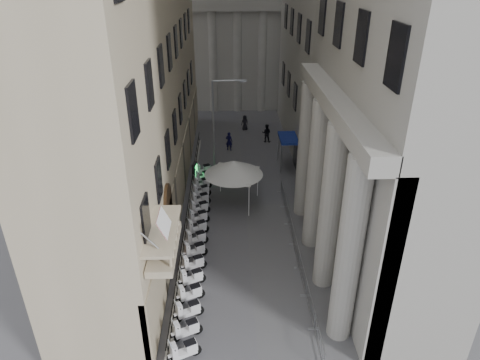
% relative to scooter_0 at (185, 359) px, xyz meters
% --- Properties ---
extents(iron_fence, '(0.30, 28.00, 1.40)m').
position_rel_scooter_0_xyz_m(iron_fence, '(-0.77, 13.43, 0.00)').
color(iron_fence, black).
rests_on(iron_fence, ground).
extents(blue_awning, '(1.60, 3.00, 3.00)m').
position_rel_scooter_0_xyz_m(blue_awning, '(7.68, 21.43, 0.00)').
color(blue_awning, navy).
rests_on(blue_awning, ground).
extents(flag, '(1.00, 1.40, 8.20)m').
position_rel_scooter_0_xyz_m(flag, '(-0.47, 0.43, 0.00)').
color(flag, '#9E0C11').
rests_on(flag, ground).
extents(scooter_0, '(1.51, 1.08, 1.50)m').
position_rel_scooter_0_xyz_m(scooter_0, '(0.00, 0.00, 0.00)').
color(scooter_0, white).
rests_on(scooter_0, ground).
extents(scooter_1, '(1.51, 1.08, 1.50)m').
position_rel_scooter_0_xyz_m(scooter_1, '(0.00, 1.33, 0.00)').
color(scooter_1, white).
rests_on(scooter_1, ground).
extents(scooter_2, '(1.51, 1.08, 1.50)m').
position_rel_scooter_0_xyz_m(scooter_2, '(0.00, 2.65, 0.00)').
color(scooter_2, white).
rests_on(scooter_2, ground).
extents(scooter_3, '(1.51, 1.08, 1.50)m').
position_rel_scooter_0_xyz_m(scooter_3, '(0.00, 3.98, 0.00)').
color(scooter_3, white).
rests_on(scooter_3, ground).
extents(scooter_4, '(1.51, 1.08, 1.50)m').
position_rel_scooter_0_xyz_m(scooter_4, '(0.00, 5.30, 0.00)').
color(scooter_4, white).
rests_on(scooter_4, ground).
extents(scooter_5, '(1.51, 1.08, 1.50)m').
position_rel_scooter_0_xyz_m(scooter_5, '(0.00, 6.63, 0.00)').
color(scooter_5, white).
rests_on(scooter_5, ground).
extents(scooter_6, '(1.51, 1.08, 1.50)m').
position_rel_scooter_0_xyz_m(scooter_6, '(0.00, 7.95, 0.00)').
color(scooter_6, white).
rests_on(scooter_6, ground).
extents(scooter_7, '(1.51, 1.08, 1.50)m').
position_rel_scooter_0_xyz_m(scooter_7, '(0.00, 9.28, 0.00)').
color(scooter_7, white).
rests_on(scooter_7, ground).
extents(scooter_8, '(1.51, 1.08, 1.50)m').
position_rel_scooter_0_xyz_m(scooter_8, '(0.00, 10.61, 0.00)').
color(scooter_8, white).
rests_on(scooter_8, ground).
extents(scooter_9, '(1.51, 1.08, 1.50)m').
position_rel_scooter_0_xyz_m(scooter_9, '(0.00, 11.93, 0.00)').
color(scooter_9, white).
rests_on(scooter_9, ground).
extents(scooter_10, '(1.51, 1.08, 1.50)m').
position_rel_scooter_0_xyz_m(scooter_10, '(0.00, 13.26, 0.00)').
color(scooter_10, white).
rests_on(scooter_10, ground).
extents(scooter_11, '(1.51, 1.08, 1.50)m').
position_rel_scooter_0_xyz_m(scooter_11, '(0.00, 14.58, 0.00)').
color(scooter_11, white).
rests_on(scooter_11, ground).
extents(scooter_12, '(1.51, 1.08, 1.50)m').
position_rel_scooter_0_xyz_m(scooter_12, '(0.00, 15.91, 0.00)').
color(scooter_12, white).
rests_on(scooter_12, ground).
extents(scooter_13, '(1.51, 1.08, 1.50)m').
position_rel_scooter_0_xyz_m(scooter_13, '(0.00, 17.23, 0.00)').
color(scooter_13, white).
rests_on(scooter_13, ground).
extents(scooter_14, '(1.51, 1.08, 1.50)m').
position_rel_scooter_0_xyz_m(scooter_14, '(0.00, 18.56, 0.00)').
color(scooter_14, white).
rests_on(scooter_14, ground).
extents(scooter_15, '(1.51, 1.08, 1.50)m').
position_rel_scooter_0_xyz_m(scooter_15, '(0.00, 19.89, 0.00)').
color(scooter_15, white).
rests_on(scooter_15, ground).
extents(barrier_0, '(0.60, 2.40, 1.10)m').
position_rel_scooter_0_xyz_m(barrier_0, '(6.58, 0.42, 0.00)').
color(barrier_0, '#97999E').
rests_on(barrier_0, ground).
extents(barrier_1, '(0.60, 2.40, 1.10)m').
position_rel_scooter_0_xyz_m(barrier_1, '(6.58, 2.92, 0.00)').
color(barrier_1, '#97999E').
rests_on(barrier_1, ground).
extents(barrier_2, '(0.60, 2.40, 1.10)m').
position_rel_scooter_0_xyz_m(barrier_2, '(6.58, 5.42, 0.00)').
color(barrier_2, '#97999E').
rests_on(barrier_2, ground).
extents(barrier_3, '(0.60, 2.40, 1.10)m').
position_rel_scooter_0_xyz_m(barrier_3, '(6.58, 7.92, 0.00)').
color(barrier_3, '#97999E').
rests_on(barrier_3, ground).
extents(barrier_4, '(0.60, 2.40, 1.10)m').
position_rel_scooter_0_xyz_m(barrier_4, '(6.58, 10.42, 0.00)').
color(barrier_4, '#97999E').
rests_on(barrier_4, ground).
extents(barrier_5, '(0.60, 2.40, 1.10)m').
position_rel_scooter_0_xyz_m(barrier_5, '(6.58, 12.92, 0.00)').
color(barrier_5, '#97999E').
rests_on(barrier_5, ground).
extents(barrier_6, '(0.60, 2.40, 1.10)m').
position_rel_scooter_0_xyz_m(barrier_6, '(6.58, 15.42, 0.00)').
color(barrier_6, '#97999E').
rests_on(barrier_6, ground).
extents(security_tent, '(4.52, 4.52, 3.67)m').
position_rel_scooter_0_xyz_m(security_tent, '(2.26, 15.43, 3.07)').
color(security_tent, white).
rests_on(security_tent, ground).
extents(street_lamp, '(2.85, 0.37, 8.73)m').
position_rel_scooter_0_xyz_m(street_lamp, '(1.39, 19.31, 5.23)').
color(street_lamp, gray).
rests_on(street_lamp, ground).
extents(info_kiosk, '(0.41, 0.88, 1.81)m').
position_rel_scooter_0_xyz_m(info_kiosk, '(-0.66, 18.65, 0.91)').
color(info_kiosk, black).
rests_on(info_kiosk, ground).
extents(pedestrian_a, '(0.81, 0.65, 1.92)m').
position_rel_scooter_0_xyz_m(pedestrian_a, '(2.33, 25.60, 0.96)').
color(pedestrian_a, black).
rests_on(pedestrian_a, ground).
extents(pedestrian_b, '(1.09, 0.93, 1.95)m').
position_rel_scooter_0_xyz_m(pedestrian_b, '(6.29, 27.74, 0.98)').
color(pedestrian_b, black).
rests_on(pedestrian_b, ground).
extents(pedestrian_c, '(0.97, 0.80, 1.70)m').
position_rel_scooter_0_xyz_m(pedestrian_c, '(4.15, 31.43, 0.85)').
color(pedestrian_c, black).
rests_on(pedestrian_c, ground).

